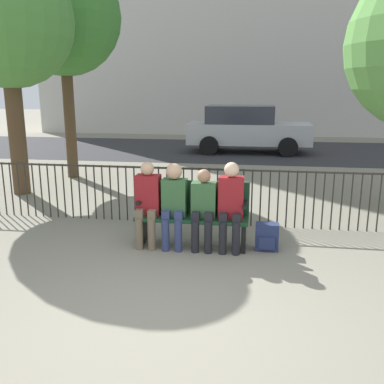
{
  "coord_description": "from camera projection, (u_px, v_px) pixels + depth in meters",
  "views": [
    {
      "loc": [
        0.87,
        -3.53,
        2.21
      ],
      "look_at": [
        0.0,
        2.18,
        0.8
      ],
      "focal_mm": 40.0,
      "sensor_mm": 36.0,
      "label": 1
    }
  ],
  "objects": [
    {
      "name": "tree_1",
      "position": [
        63.0,
        18.0,
        10.02
      ],
      "size": [
        2.72,
        2.72,
        5.19
      ],
      "color": "#4C3823",
      "rests_on": "ground"
    },
    {
      "name": "seated_person_3",
      "position": [
        231.0,
        202.0,
        5.85
      ],
      "size": [
        0.34,
        0.39,
        1.24
      ],
      "color": "black",
      "rests_on": "ground"
    },
    {
      "name": "street_surface",
      "position": [
        232.0,
        150.0,
        15.57
      ],
      "size": [
        24.0,
        6.0,
        0.01
      ],
      "color": "#2B2B2D",
      "rests_on": "ground"
    },
    {
      "name": "parked_car_0",
      "position": [
        246.0,
        128.0,
        14.91
      ],
      "size": [
        4.2,
        1.94,
        1.62
      ],
      "color": "#B7B7BC",
      "rests_on": "ground"
    },
    {
      "name": "fence_railing",
      "position": [
        201.0,
        191.0,
        7.02
      ],
      "size": [
        9.01,
        0.03,
        0.95
      ],
      "color": "#2D2823",
      "rests_on": "ground"
    },
    {
      "name": "ground_plane",
      "position": [
        158.0,
        328.0,
        4.04
      ],
      "size": [
        80.0,
        80.0,
        0.0
      ],
      "primitive_type": "plane",
      "color": "gray"
    },
    {
      "name": "park_bench",
      "position": [
        193.0,
        212.0,
        6.09
      ],
      "size": [
        1.59,
        0.45,
        0.92
      ],
      "color": "#14381E",
      "rests_on": "ground"
    },
    {
      "name": "seated_person_2",
      "position": [
        203.0,
        205.0,
        5.91
      ],
      "size": [
        0.34,
        0.39,
        1.13
      ],
      "color": "black",
      "rests_on": "ground"
    },
    {
      "name": "tree_0",
      "position": [
        6.0,
        22.0,
        8.4
      ],
      "size": [
        2.66,
        2.66,
        4.84
      ],
      "color": "#4C3823",
      "rests_on": "ground"
    },
    {
      "name": "backpack",
      "position": [
        267.0,
        237.0,
        5.95
      ],
      "size": [
        0.32,
        0.22,
        0.38
      ],
      "color": "navy",
      "rests_on": "ground"
    },
    {
      "name": "seated_person_1",
      "position": [
        174.0,
        201.0,
        5.96
      ],
      "size": [
        0.34,
        0.39,
        1.2
      ],
      "color": "navy",
      "rests_on": "ground"
    },
    {
      "name": "seated_person_0",
      "position": [
        148.0,
        200.0,
        6.02
      ],
      "size": [
        0.34,
        0.39,
        1.21
      ],
      "color": "brown",
      "rests_on": "ground"
    }
  ]
}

